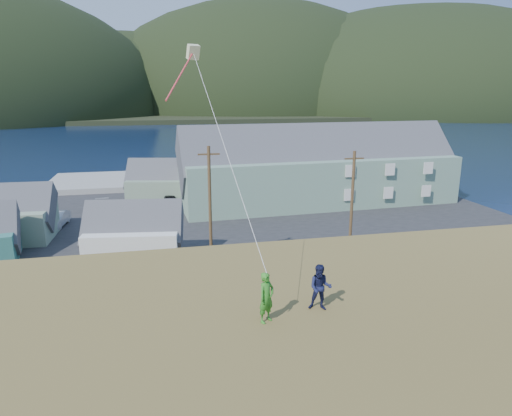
{
  "coord_description": "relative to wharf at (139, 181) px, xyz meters",
  "views": [
    {
      "loc": [
        -3.2,
        -31.48,
        13.75
      ],
      "look_at": [
        0.97,
        -12.53,
        8.8
      ],
      "focal_mm": 32.0,
      "sensor_mm": 36.0,
      "label": 1
    }
  ],
  "objects": [
    {
      "name": "ground",
      "position": [
        6.0,
        -40.0,
        -0.45
      ],
      "size": [
        900.0,
        900.0,
        0.0
      ],
      "primitive_type": "plane",
      "color": "#0A1638",
      "rests_on": "ground"
    },
    {
      "name": "utility_poles",
      "position": [
        5.17,
        -38.5,
        4.33
      ],
      "size": [
        27.65,
        0.24,
        9.84
      ],
      "color": "#47331E",
      "rests_on": "waterfront_lot"
    },
    {
      "name": "shed_white",
      "position": [
        0.71,
        -34.58,
        1.95
      ],
      "size": [
        8.45,
        6.18,
        6.24
      ],
      "rotation": [
        0.0,
        0.0,
        -0.14
      ],
      "color": "silver",
      "rests_on": "waterfront_lot"
    },
    {
      "name": "parked_cars",
      "position": [
        -5.35,
        -19.32,
        0.41
      ],
      "size": [
        20.24,
        12.02,
        1.56
      ],
      "color": "black",
      "rests_on": "waterfront_lot"
    },
    {
      "name": "far_hills",
      "position": [
        41.59,
        239.38,
        1.55
      ],
      "size": [
        760.0,
        265.0,
        143.0
      ],
      "color": "black",
      "rests_on": "ground"
    },
    {
      "name": "kite_flyer_green",
      "position": [
        5.71,
        -59.66,
        7.51
      ],
      "size": [
        0.66,
        0.61,
        1.52
      ],
      "primitive_type": "imported",
      "rotation": [
        0.0,
        0.0,
        0.6
      ],
      "color": "#2F7F22",
      "rests_on": "hillside"
    },
    {
      "name": "far_shore",
      "position": [
        6.0,
        290.0,
        0.55
      ],
      "size": [
        900.0,
        320.0,
        2.0
      ],
      "primitive_type": "cube",
      "color": "black",
      "rests_on": "ground"
    },
    {
      "name": "grass_strip",
      "position": [
        6.0,
        -42.0,
        -0.4
      ],
      "size": [
        110.0,
        8.0,
        0.1
      ],
      "primitive_type": "cube",
      "color": "#4C3D19",
      "rests_on": "ground"
    },
    {
      "name": "wharf",
      "position": [
        0.0,
        0.0,
        0.0
      ],
      "size": [
        26.0,
        14.0,
        0.9
      ],
      "primitive_type": "cube",
      "color": "gray",
      "rests_on": "ground"
    },
    {
      "name": "shed_palegreen_near",
      "position": [
        -11.53,
        -26.19,
        2.03
      ],
      "size": [
        9.26,
        6.02,
        6.57
      ],
      "rotation": [
        0.0,
        0.0,
        -0.04
      ],
      "color": "gray",
      "rests_on": "waterfront_lot"
    },
    {
      "name": "kite_flyer_navy",
      "position": [
        7.51,
        -59.26,
        7.48
      ],
      "size": [
        0.86,
        0.78,
        1.46
      ],
      "primitive_type": "imported",
      "rotation": [
        0.0,
        0.0,
        -0.38
      ],
      "color": "#161B3F",
      "rests_on": "hillside"
    },
    {
      "name": "waterfront_lot",
      "position": [
        6.0,
        -23.0,
        -0.39
      ],
      "size": [
        72.0,
        36.0,
        0.12
      ],
      "primitive_type": "cube",
      "color": "#28282B",
      "rests_on": "ground"
    },
    {
      "name": "shed_palegreen_far",
      "position": [
        4.08,
        -13.58,
        2.15
      ],
      "size": [
        11.06,
        7.68,
        6.8
      ],
      "rotation": [
        0.0,
        0.0,
        -0.21
      ],
      "color": "gray",
      "rests_on": "waterfront_lot"
    },
    {
      "name": "lodge",
      "position": [
        22.53,
        -18.31,
        4.21
      ],
      "size": [
        34.91,
        11.5,
        12.11
      ],
      "rotation": [
        0.0,
        0.0,
        0.05
      ],
      "color": "slate",
      "rests_on": "waterfront_lot"
    },
    {
      "name": "kite_rig",
      "position": [
        4.35,
        -52.98,
        14.56
      ],
      "size": [
        1.28,
        3.77,
        9.65
      ],
      "color": "beige",
      "rests_on": "ground"
    }
  ]
}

